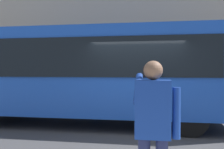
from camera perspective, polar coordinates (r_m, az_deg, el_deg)
name	(u,v)px	position (r m, az deg, el deg)	size (l,w,h in m)	color
ground_plane	(138,131)	(7.74, 5.67, -12.06)	(60.00, 60.00, 0.00)	#38383A
red_bus	(89,72)	(8.55, -5.05, 0.55)	(9.05, 2.54, 3.08)	#1947AD
pedestrian_photographer	(153,123)	(3.12, 8.86, -10.19)	(0.53, 0.52, 1.70)	#1E2347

